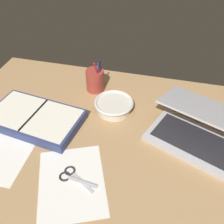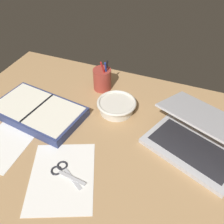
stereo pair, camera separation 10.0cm
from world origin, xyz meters
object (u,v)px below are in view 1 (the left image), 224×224
bowl (114,105)px  pen_cup (95,80)px  scissors (71,176)px  planner (35,118)px  laptop (198,131)px

bowl → pen_cup: (-12.30, 13.18, 2.47)cm
scissors → planner: bearing=156.5°
laptop → bowl: 36.42cm
scissors → pen_cup: bearing=115.4°
bowl → planner: bearing=-153.6°
laptop → bowl: (-35.34, 8.63, -1.78)cm
planner → scissors: 32.44cm
laptop → pen_cup: size_ratio=2.53×
laptop → bowl: bearing=-171.4°
bowl → scissors: bowl is taller
bowl → planner: 33.82cm
planner → bowl: bearing=34.3°
laptop → bowl: size_ratio=2.46×
pen_cup → planner: size_ratio=0.41×
laptop → bowl: laptop is taller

